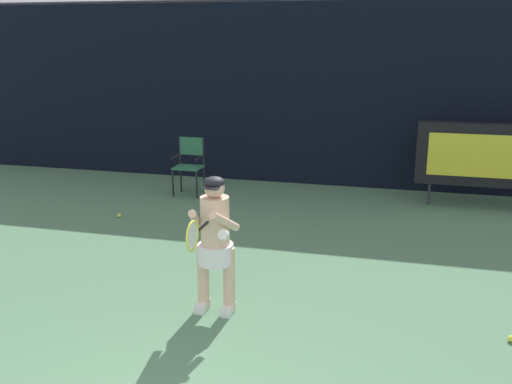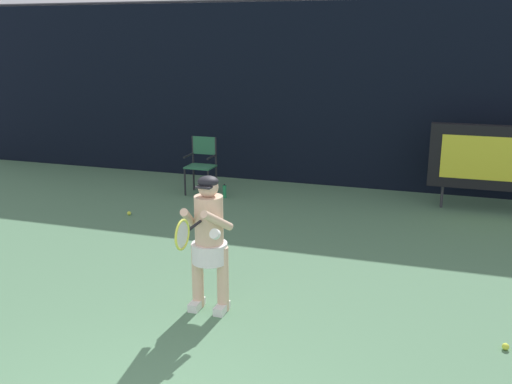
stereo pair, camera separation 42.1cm
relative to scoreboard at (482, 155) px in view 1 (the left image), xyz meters
name	(u,v)px [view 1 (the left image)]	position (x,y,z in m)	size (l,w,h in m)	color
backdrop_screen	(326,95)	(-2.87, 0.98, 0.86)	(18.00, 0.12, 3.66)	black
scoreboard	(482,155)	(0.00, 0.00, 0.00)	(2.20, 0.21, 1.50)	black
umpire_chair	(189,162)	(-5.25, -0.41, -0.33)	(0.52, 0.44, 1.08)	black
water_bottle	(213,192)	(-4.72, -0.61, -0.82)	(0.07, 0.07, 0.27)	#258850
tennis_player	(215,239)	(-3.22, -4.92, -0.11)	(0.53, 0.61, 1.52)	white
tennis_racket	(193,235)	(-3.25, -5.50, 0.13)	(0.03, 0.60, 0.31)	black
tennis_ball_loose	(511,339)	(-0.17, -4.85, -0.91)	(0.07, 0.07, 0.07)	#CCDB3D
tennis_ball_spare	(119,216)	(-5.87, -2.13, -0.91)	(0.07, 0.07, 0.07)	#CCDB3D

